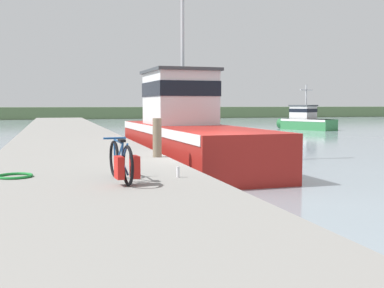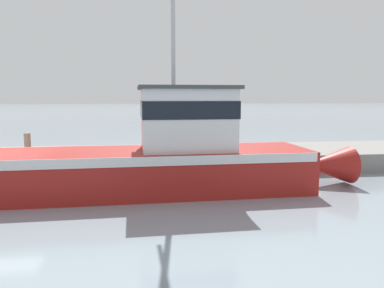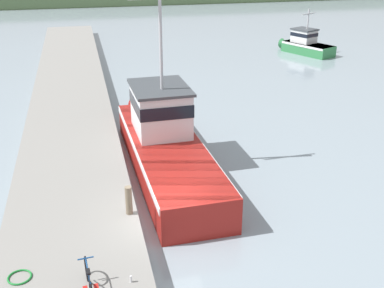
{
  "view_description": "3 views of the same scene",
  "coord_description": "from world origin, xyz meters",
  "px_view_note": "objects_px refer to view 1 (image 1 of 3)",
  "views": [
    {
      "loc": [
        -4.03,
        -12.2,
        2.25
      ],
      "look_at": [
        -0.5,
        -0.07,
        1.2
      ],
      "focal_mm": 45.0,
      "sensor_mm": 36.0,
      "label": 1
    },
    {
      "loc": [
        13.48,
        4.85,
        3.25
      ],
      "look_at": [
        -0.08,
        6.62,
        1.51
      ],
      "focal_mm": 35.0,
      "sensor_mm": 36.0,
      "label": 2
    },
    {
      "loc": [
        -2.51,
        -14.15,
        9.75
      ],
      "look_at": [
        1.89,
        4.53,
        1.44
      ],
      "focal_mm": 45.0,
      "sensor_mm": 36.0,
      "label": 3
    }
  ],
  "objects_px": {
    "boat_green_anchored": "(306,120)",
    "water_bottle_by_bike": "(178,172)",
    "bicycle_touring": "(123,163)",
    "fishing_boat_main": "(185,130)",
    "mooring_post": "(157,138)"
  },
  "relations": [
    {
      "from": "bicycle_touring",
      "to": "mooring_post",
      "type": "bearing_deg",
      "value": 64.38
    },
    {
      "from": "fishing_boat_main",
      "to": "bicycle_touring",
      "type": "bearing_deg",
      "value": -113.8
    },
    {
      "from": "bicycle_touring",
      "to": "water_bottle_by_bike",
      "type": "height_order",
      "value": "bicycle_touring"
    },
    {
      "from": "bicycle_touring",
      "to": "water_bottle_by_bike",
      "type": "relative_size",
      "value": 8.76
    },
    {
      "from": "bicycle_touring",
      "to": "mooring_post",
      "type": "relative_size",
      "value": 1.74
    },
    {
      "from": "bicycle_touring",
      "to": "boat_green_anchored",
      "type": "bearing_deg",
      "value": 50.22
    },
    {
      "from": "bicycle_touring",
      "to": "mooring_post",
      "type": "height_order",
      "value": "mooring_post"
    },
    {
      "from": "fishing_boat_main",
      "to": "mooring_post",
      "type": "bearing_deg",
      "value": -114.84
    },
    {
      "from": "boat_green_anchored",
      "to": "water_bottle_by_bike",
      "type": "bearing_deg",
      "value": -148.91
    },
    {
      "from": "boat_green_anchored",
      "to": "water_bottle_by_bike",
      "type": "relative_size",
      "value": 26.67
    },
    {
      "from": "boat_green_anchored",
      "to": "bicycle_touring",
      "type": "relative_size",
      "value": 3.05
    },
    {
      "from": "fishing_boat_main",
      "to": "water_bottle_by_bike",
      "type": "bearing_deg",
      "value": -108.0
    },
    {
      "from": "fishing_boat_main",
      "to": "boat_green_anchored",
      "type": "distance_m",
      "value": 25.91
    },
    {
      "from": "fishing_boat_main",
      "to": "boat_green_anchored",
      "type": "height_order",
      "value": "fishing_boat_main"
    },
    {
      "from": "boat_green_anchored",
      "to": "bicycle_touring",
      "type": "height_order",
      "value": "boat_green_anchored"
    }
  ]
}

